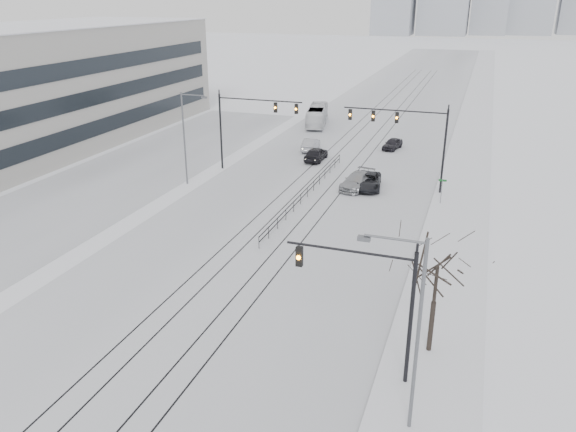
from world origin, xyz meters
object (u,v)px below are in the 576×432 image
object	(u,v)px
bare_tree	(437,276)
sedan_sb_outer	(311,145)
sedan_sb_inner	(316,154)
traffic_mast_near	(377,295)
box_truck	(317,115)
sedan_nb_far	(392,144)
sedan_nb_right	(357,181)
sedan_nb_front	(368,181)

from	to	relation	value
bare_tree	sedan_sb_outer	size ratio (longest dim) A/B	1.37
sedan_sb_inner	traffic_mast_near	bearing A→B (deg)	111.11
sedan_sb_outer	box_truck	world-z (taller)	box_truck
sedan_sb_outer	sedan_nb_far	size ratio (longest dim) A/B	1.16
sedan_sb_inner	sedan_nb_right	distance (m)	10.38
traffic_mast_near	sedan_sb_outer	bearing A→B (deg)	110.99
traffic_mast_near	bare_tree	world-z (taller)	traffic_mast_near
bare_tree	sedan_nb_far	distance (m)	42.17
bare_tree	sedan_sb_inner	distance (m)	37.01
traffic_mast_near	bare_tree	xyz separation A→B (m)	(2.41, 3.00, -0.07)
bare_tree	box_truck	distance (m)	55.39
sedan_sb_inner	sedan_sb_outer	bearing A→B (deg)	-64.53
sedan_nb_front	sedan_nb_right	world-z (taller)	sedan_nb_right
sedan_nb_front	sedan_sb_outer	bearing A→B (deg)	120.23
sedan_nb_right	traffic_mast_near	bearing A→B (deg)	-65.96
traffic_mast_near	sedan_nb_far	xyz separation A→B (m)	(-6.24, 44.09, -3.91)
sedan_nb_front	sedan_nb_far	world-z (taller)	sedan_nb_front
traffic_mast_near	sedan_sb_inner	distance (m)	38.83
sedan_sb_inner	bare_tree	bearing A→B (deg)	116.27
sedan_nb_right	box_truck	world-z (taller)	box_truck
sedan_nb_front	sedan_nb_far	size ratio (longest dim) A/B	1.35
bare_tree	sedan_sb_outer	world-z (taller)	bare_tree
sedan_nb_right	sedan_sb_outer	bearing A→B (deg)	134.66
sedan_sb_outer	sedan_nb_right	xyz separation A→B (m)	(8.38, -12.11, 0.01)
traffic_mast_near	sedan_nb_front	distance (m)	29.36
sedan_sb_inner	sedan_nb_right	world-z (taller)	sedan_sb_inner
bare_tree	sedan_nb_far	size ratio (longest dim) A/B	1.59
box_truck	sedan_sb_outer	bearing A→B (deg)	92.04
sedan_sb_inner	sedan_nb_far	distance (m)	10.77
sedan_nb_front	sedan_nb_right	size ratio (longest dim) A/B	1.00
sedan_sb_outer	box_truck	distance (m)	14.30
bare_tree	box_truck	world-z (taller)	bare_tree
bare_tree	sedan_nb_far	bearing A→B (deg)	101.89
sedan_sb_inner	sedan_nb_front	world-z (taller)	sedan_sb_inner
sedan_sb_inner	box_truck	distance (m)	18.66
traffic_mast_near	bare_tree	bearing A→B (deg)	51.24
sedan_sb_outer	box_truck	xyz separation A→B (m)	(-3.29, 13.90, 0.67)
sedan_nb_far	box_truck	bearing A→B (deg)	152.89
traffic_mast_near	bare_tree	size ratio (longest dim) A/B	1.15
sedan_sb_outer	sedan_nb_front	world-z (taller)	sedan_sb_outer
sedan_nb_front	sedan_nb_right	xyz separation A→B (m)	(-1.01, -0.37, 0.03)
sedan_sb_outer	sedan_nb_front	xyz separation A→B (m)	(9.39, -11.73, -0.01)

